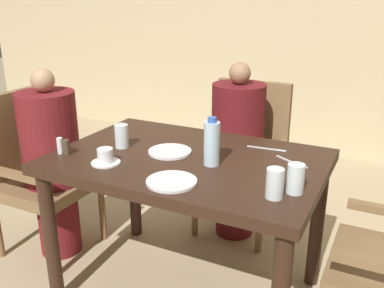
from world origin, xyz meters
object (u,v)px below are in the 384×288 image
Objects in this scene: glass_tall_far at (296,179)px; diner_in_left_chair at (52,163)px; teacup_with_saucer at (105,158)px; glass_tall_near at (275,183)px; chair_left_side at (35,168)px; diner_in_far_chair at (237,150)px; plate_main_left at (172,181)px; plate_main_right at (170,151)px; glass_tall_mid at (122,136)px; chair_far_side at (245,151)px; water_bottle at (212,143)px.

diner_in_left_chair is at bearing 173.61° from glass_tall_far.
diner_in_left_chair is 8.42× the size of teacup_with_saucer.
chair_left_side is at bearing 171.06° from glass_tall_near.
diner_in_far_chair is 5.33× the size of plate_main_left.
glass_tall_near is at bearing -61.87° from diner_in_far_chair.
plate_main_right is at bearing -98.88° from diner_in_far_chair.
chair_left_side is 0.94m from plate_main_right.
plate_main_left is at bearing -59.63° from plate_main_right.
glass_tall_mid is at bearing -3.30° from diner_in_left_chair.
glass_tall_near is at bearing -65.24° from chair_far_side.
teacup_with_saucer is (-0.19, -0.25, 0.02)m from plate_main_right.
plate_main_right is at bearing 52.60° from teacup_with_saucer.
diner_in_left_chair is at bearing 157.26° from teacup_with_saucer.
chair_far_side is at bearing 93.81° from plate_main_left.
plate_main_right is at bearing 0.70° from diner_in_left_chair.
chair_far_side reaches higher than plate_main_left.
diner_in_left_chair reaches higher than plate_main_right.
diner_in_left_chair is 9.51× the size of glass_tall_mid.
chair_left_side is at bearing 174.20° from glass_tall_far.
chair_left_side reaches higher than glass_tall_near.
glass_tall_mid is at bearing 105.76° from teacup_with_saucer.
teacup_with_saucer is (-0.29, -1.05, 0.27)m from chair_far_side.
chair_far_side reaches higher than glass_tall_near.
teacup_with_saucer is at bearing 172.23° from plate_main_left.
glass_tall_near is at bearing -22.69° from plate_main_right.
plate_main_right is 1.79× the size of glass_tall_mid.
glass_tall_far is (1.55, -0.16, 0.30)m from chair_left_side.
glass_tall_near is at bearing 7.81° from plate_main_left.
teacup_with_saucer reaches higher than plate_main_right.
teacup_with_saucer is at bearing -179.56° from glass_tall_near.
chair_far_side is 4.57× the size of plate_main_left.
plate_main_left is 0.37m from teacup_with_saucer.
water_bottle is at bearing -80.76° from chair_far_side.
plate_main_left is 0.50m from glass_tall_mid.
glass_tall_near is at bearing -8.94° from chair_left_side.
glass_tall_near is (0.48, -0.90, 0.25)m from diner_in_far_chair.
glass_tall_near is (0.41, 0.06, 0.05)m from plate_main_left.
plate_main_left is (0.07, -0.96, 0.19)m from diner_in_far_chair.
chair_far_side is 0.93m from water_bottle.
water_bottle is at bearing -2.25° from diner_in_left_chair.
diner_in_left_chair is at bearing 176.70° from glass_tall_mid.
glass_tall_mid is (-0.84, 0.21, 0.00)m from glass_tall_near.
diner_in_far_chair is at bearing 72.04° from teacup_with_saucer.
glass_tall_mid is (-0.43, 0.26, 0.05)m from plate_main_left.
glass_tall_mid reaches higher than plate_main_right.
glass_tall_near is (0.78, 0.01, 0.03)m from teacup_with_saucer.
diner_in_left_chair is 1.01m from plate_main_left.
chair_left_side and chair_far_side have the same top height.
plate_main_right is 0.26m from water_bottle.
glass_tall_mid reaches higher than plate_main_left.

